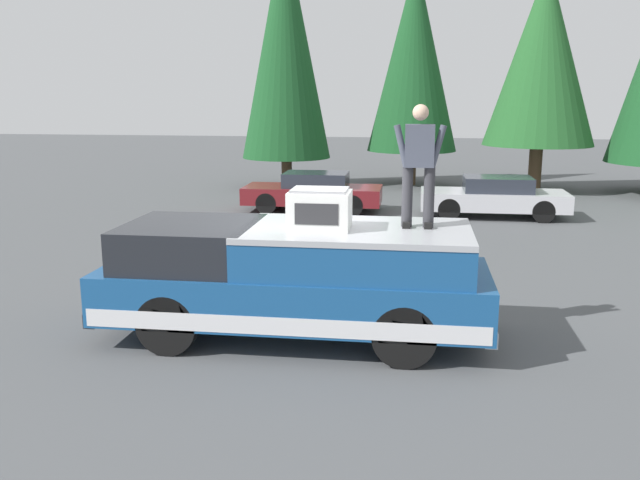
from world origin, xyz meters
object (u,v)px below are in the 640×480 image
pickup_truck (295,279)px  parked_car_silver (494,197)px  person_on_truck_bed (419,163)px  compressor_unit (320,209)px  parked_car_maroon (313,192)px

pickup_truck → parked_car_silver: size_ratio=1.35×
person_on_truck_bed → compressor_unit: bearing=103.4°
parked_car_maroon → compressor_unit: bearing=-170.9°
pickup_truck → compressor_unit: bearing=-109.5°
compressor_unit → parked_car_silver: (10.54, -3.54, -1.35)m
pickup_truck → parked_car_maroon: (10.71, 1.35, -0.29)m
person_on_truck_bed → parked_car_silver: (10.22, -2.21, -1.97)m
parked_car_silver → person_on_truck_bed: bearing=167.8°
parked_car_silver → pickup_truck: bearing=159.4°
pickup_truck → compressor_unit: size_ratio=6.60×
pickup_truck → parked_car_silver: pickup_truck is taller
compressor_unit → parked_car_maroon: bearing=9.1°
parked_car_maroon → pickup_truck: bearing=-172.8°
person_on_truck_bed → parked_car_maroon: 11.14m
pickup_truck → compressor_unit: compressor_unit is taller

